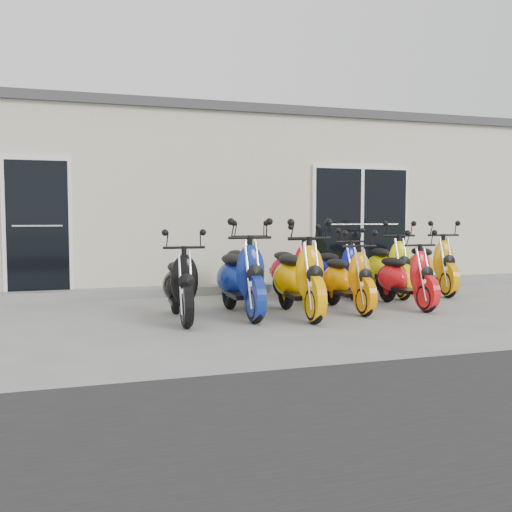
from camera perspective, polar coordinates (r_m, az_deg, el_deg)
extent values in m
plane|color=gray|center=(8.19, 1.26, -5.52)|extent=(80.00, 80.00, 0.00)
cube|color=beige|center=(13.11, -6.03, 5.05)|extent=(14.00, 6.00, 3.20)
cube|color=#3F3F42|center=(13.25, -6.08, 12.33)|extent=(14.20, 6.20, 0.16)
cube|color=gray|center=(10.10, -2.41, -3.29)|extent=(14.00, 0.40, 0.15)
cube|color=black|center=(9.85, -21.00, 3.18)|extent=(1.07, 0.08, 2.22)
cube|color=black|center=(11.11, 10.46, 3.44)|extent=(2.02, 0.08, 2.22)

